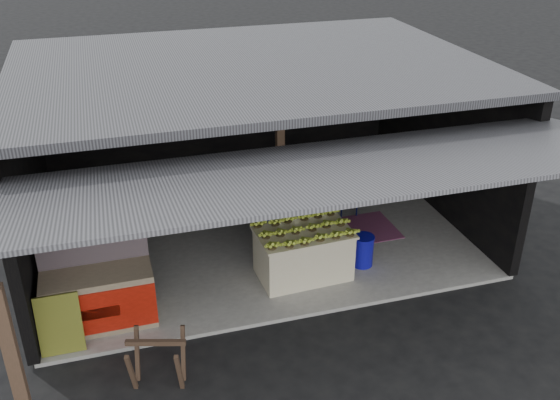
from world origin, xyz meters
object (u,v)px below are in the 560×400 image
object	(u,v)px
banana_table	(303,253)
neighbor_stall	(99,295)
sawhorse	(157,357)
plastic_chair	(344,188)
white_crate	(294,218)
water_barrel	(363,251)

from	to	relation	value
banana_table	neighbor_stall	bearing A→B (deg)	-176.92
neighbor_stall	banana_table	bearing A→B (deg)	5.64
sawhorse	plastic_chair	xyz separation A→B (m)	(3.74, 3.43, 0.12)
banana_table	sawhorse	bearing A→B (deg)	-147.87
banana_table	white_crate	xyz separation A→B (m)	(0.11, 0.82, 0.16)
white_crate	sawhorse	distance (m)	3.55
neighbor_stall	white_crate	bearing A→B (deg)	19.56
water_barrel	plastic_chair	bearing A→B (deg)	78.48
water_barrel	sawhorse	bearing A→B (deg)	-153.36
neighbor_stall	sawhorse	bearing A→B (deg)	-66.19
sawhorse	plastic_chair	bearing A→B (deg)	58.64
white_crate	sawhorse	world-z (taller)	white_crate
water_barrel	plastic_chair	xyz separation A→B (m)	(0.35, 1.73, 0.25)
neighbor_stall	plastic_chair	size ratio (longest dim) A/B	1.79
neighbor_stall	water_barrel	distance (m)	4.03
white_crate	neighbor_stall	distance (m)	3.33
water_barrel	neighbor_stall	bearing A→B (deg)	-175.21
banana_table	neighbor_stall	distance (m)	3.03
plastic_chair	neighbor_stall	bearing A→B (deg)	-161.27
sawhorse	water_barrel	world-z (taller)	sawhorse
banana_table	plastic_chair	bearing A→B (deg)	49.40
white_crate	plastic_chair	distance (m)	1.55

